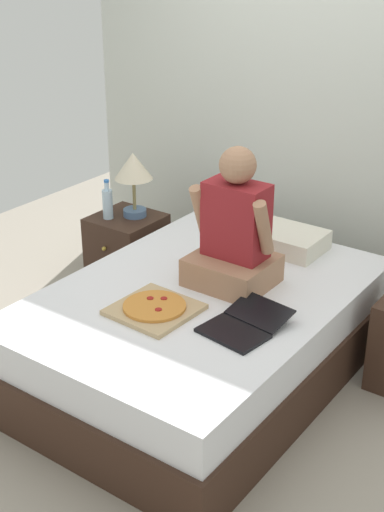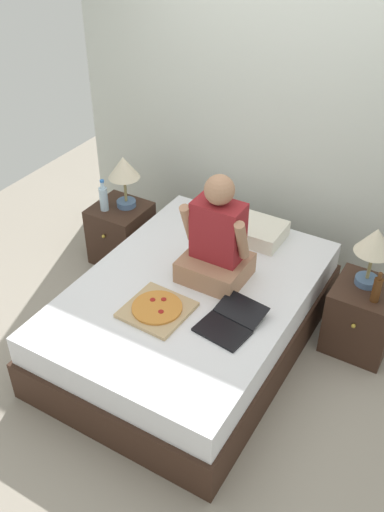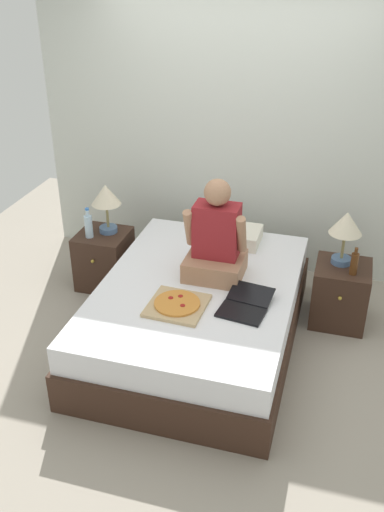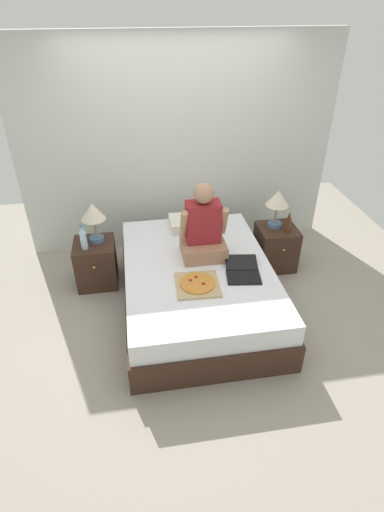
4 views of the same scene
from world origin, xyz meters
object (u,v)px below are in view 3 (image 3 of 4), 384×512
(laptop, at_px, (244,306))
(lamp_on_left_nightstand, at_px, (106,198))
(lamp_on_right_nightstand, at_px, (346,227))
(nightstand_left, at_px, (104,259))
(nightstand_right, at_px, (340,294))
(water_bottle, at_px, (89,225))
(pizza_box, at_px, (177,305))
(bed, at_px, (198,313))
(person_seated, at_px, (216,241))
(beer_bottle, at_px, (354,263))

(laptop, bearing_deg, lamp_on_left_nightstand, 148.52)
(lamp_on_left_nightstand, xyz_separation_m, lamp_on_right_nightstand, (2.03, 0.00, 0.00))
(nightstand_left, relative_size, nightstand_right, 1.00)
(lamp_on_left_nightstand, bearing_deg, lamp_on_right_nightstand, 0.00)
(water_bottle, bearing_deg, pizza_box, -38.03)
(bed, xyz_separation_m, person_seated, (0.09, 0.19, 0.55))
(lamp_on_right_nightstand, distance_m, laptop, 1.11)
(water_bottle, bearing_deg, lamp_on_left_nightstand, 49.40)
(lamp_on_right_nightstand, xyz_separation_m, beer_bottle, (0.10, -0.15, -0.23))
(lamp_on_left_nightstand, relative_size, laptop, 0.99)
(lamp_on_left_nightstand, bearing_deg, nightstand_right, -1.39)
(water_bottle, height_order, person_seated, person_seated)
(water_bottle, height_order, laptop, water_bottle)
(water_bottle, relative_size, pizza_box, 0.66)
(lamp_on_right_nightstand, height_order, beer_bottle, lamp_on_right_nightstand)
(lamp_on_left_nightstand, distance_m, water_bottle, 0.28)
(water_bottle, distance_m, laptop, 1.70)
(nightstand_right, relative_size, person_seated, 0.66)
(water_bottle, xyz_separation_m, person_seated, (1.22, -0.31, 0.18))
(nightstand_left, distance_m, water_bottle, 0.39)
(water_bottle, bearing_deg, nightstand_right, 2.36)
(beer_bottle, height_order, pizza_box, beer_bottle)
(nightstand_left, relative_size, water_bottle, 1.88)
(nightstand_left, bearing_deg, nightstand_right, 0.00)
(beer_bottle, xyz_separation_m, person_seated, (-1.03, -0.30, 0.20))
(person_seated, xyz_separation_m, pizza_box, (-0.15, -0.52, -0.27))
(lamp_on_left_nightstand, relative_size, nightstand_right, 0.87)
(bed, bearing_deg, beer_bottle, 23.87)
(nightstand_left, height_order, lamp_on_left_nightstand, lamp_on_left_nightstand)
(beer_bottle, xyz_separation_m, laptop, (-0.72, -0.72, -0.07))
(lamp_on_left_nightstand, height_order, laptop, lamp_on_left_nightstand)
(laptop, bearing_deg, lamp_on_right_nightstand, 54.50)
(laptop, xyz_separation_m, pizza_box, (-0.46, -0.11, -0.00))
(person_seated, bearing_deg, lamp_on_left_nightstand, 157.50)
(water_bottle, distance_m, pizza_box, 1.36)
(bed, bearing_deg, nightstand_left, 150.44)
(lamp_on_left_nightstand, distance_m, beer_bottle, 2.15)
(water_bottle, bearing_deg, laptop, -25.32)
(pizza_box, bearing_deg, nightstand_left, 136.89)
(laptop, bearing_deg, beer_bottle, 44.93)
(bed, distance_m, beer_bottle, 1.28)
(nightstand_left, distance_m, beer_bottle, 2.20)
(laptop, bearing_deg, pizza_box, -166.45)
(nightstand_left, bearing_deg, lamp_on_left_nightstand, 51.38)
(beer_bottle, height_order, laptop, beer_bottle)
(nightstand_left, relative_size, lamp_on_left_nightstand, 1.15)
(nightstand_left, distance_m, laptop, 1.69)
(nightstand_right, height_order, lamp_on_right_nightstand, lamp_on_right_nightstand)
(lamp_on_left_nightstand, height_order, water_bottle, lamp_on_left_nightstand)
(lamp_on_left_nightstand, height_order, nightstand_right, lamp_on_left_nightstand)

